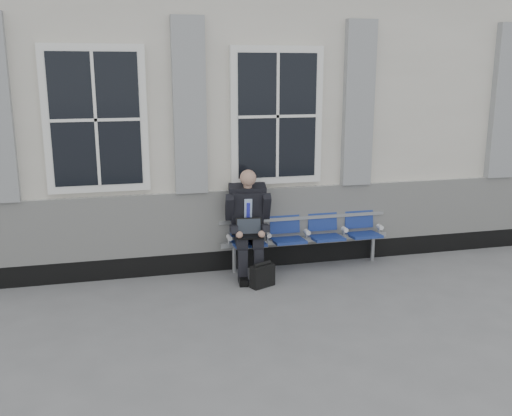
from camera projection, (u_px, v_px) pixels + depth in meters
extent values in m
plane|color=slate|center=(280.00, 304.00, 7.22)|extent=(70.00, 70.00, 0.00)
cube|color=silver|center=(225.00, 116.00, 10.03)|extent=(14.00, 4.00, 4.20)
cube|color=black|center=(253.00, 257.00, 8.58)|extent=(14.00, 0.10, 0.30)
cube|color=silver|center=(253.00, 219.00, 8.43)|extent=(14.00, 0.08, 0.90)
cube|color=gray|center=(189.00, 107.00, 7.81)|extent=(0.45, 0.14, 2.40)
cube|color=gray|center=(358.00, 104.00, 8.40)|extent=(0.45, 0.14, 2.40)
cube|color=gray|center=(505.00, 102.00, 8.99)|extent=(0.45, 0.14, 2.40)
cube|color=white|center=(96.00, 120.00, 7.56)|extent=(1.35, 0.10, 1.95)
cube|color=black|center=(96.00, 120.00, 7.52)|extent=(1.15, 0.02, 1.75)
cube|color=white|center=(276.00, 116.00, 8.16)|extent=(1.35, 0.10, 1.95)
cube|color=black|center=(277.00, 116.00, 8.11)|extent=(1.15, 0.02, 1.75)
cube|color=#9EA0A3|center=(306.00, 240.00, 8.54)|extent=(2.60, 0.07, 0.07)
cube|color=#9EA0A3|center=(304.00, 218.00, 8.58)|extent=(2.60, 0.05, 0.05)
cylinder|color=#9EA0A3|center=(234.00, 260.00, 8.33)|extent=(0.06, 0.06, 0.39)
cylinder|color=#9EA0A3|center=(373.00, 248.00, 8.85)|extent=(0.06, 0.06, 0.39)
cube|color=navy|center=(249.00, 243.00, 8.24)|extent=(0.46, 0.42, 0.07)
cube|color=navy|center=(245.00, 222.00, 8.38)|extent=(0.46, 0.10, 0.40)
cube|color=navy|center=(288.00, 241.00, 8.38)|extent=(0.46, 0.42, 0.07)
cube|color=navy|center=(284.00, 220.00, 8.52)|extent=(0.46, 0.10, 0.40)
cube|color=navy|center=(327.00, 238.00, 8.52)|extent=(0.46, 0.42, 0.07)
cube|color=navy|center=(322.00, 217.00, 8.66)|extent=(0.46, 0.10, 0.40)
cube|color=navy|center=(364.00, 235.00, 8.67)|extent=(0.46, 0.42, 0.07)
cube|color=navy|center=(359.00, 215.00, 8.80)|extent=(0.46, 0.10, 0.40)
cylinder|color=white|center=(229.00, 238.00, 8.18)|extent=(0.07, 0.12, 0.07)
cylinder|color=white|center=(268.00, 235.00, 8.32)|extent=(0.07, 0.12, 0.07)
cylinder|color=white|center=(307.00, 232.00, 8.46)|extent=(0.07, 0.12, 0.07)
cylinder|color=white|center=(345.00, 229.00, 8.60)|extent=(0.07, 0.12, 0.07)
cylinder|color=white|center=(380.00, 227.00, 8.74)|extent=(0.07, 0.12, 0.07)
cube|color=black|center=(243.00, 280.00, 7.91)|extent=(0.16, 0.30, 0.10)
cube|color=black|center=(259.00, 280.00, 7.93)|extent=(0.16, 0.30, 0.10)
cube|color=black|center=(243.00, 265.00, 7.93)|extent=(0.15, 0.16, 0.47)
cube|color=black|center=(258.00, 265.00, 7.95)|extent=(0.15, 0.16, 0.47)
cube|color=black|center=(241.00, 240.00, 8.09)|extent=(0.22, 0.51, 0.15)
cube|color=black|center=(256.00, 239.00, 8.11)|extent=(0.22, 0.51, 0.15)
cube|color=black|center=(247.00, 211.00, 8.23)|extent=(0.51, 0.43, 0.69)
cube|color=#BCD5F7|center=(248.00, 212.00, 8.10)|extent=(0.12, 0.12, 0.39)
cube|color=#2B2EC9|center=(248.00, 213.00, 8.09)|extent=(0.06, 0.09, 0.33)
cube|color=black|center=(247.00, 189.00, 8.12)|extent=(0.56, 0.33, 0.16)
cylinder|color=tan|center=(248.00, 185.00, 8.05)|extent=(0.12, 0.12, 0.11)
sphere|color=tan|center=(248.00, 178.00, 7.96)|extent=(0.23, 0.23, 0.23)
cube|color=black|center=(229.00, 207.00, 8.07)|extent=(0.15, 0.32, 0.41)
cube|color=black|center=(266.00, 206.00, 8.13)|extent=(0.15, 0.32, 0.41)
cube|color=black|center=(234.00, 229.00, 7.95)|extent=(0.14, 0.35, 0.15)
cube|color=black|center=(265.00, 228.00, 8.00)|extent=(0.14, 0.35, 0.15)
sphere|color=tan|center=(239.00, 235.00, 7.82)|extent=(0.10, 0.10, 0.10)
sphere|color=tan|center=(262.00, 234.00, 7.85)|extent=(0.10, 0.10, 0.10)
cube|color=black|center=(250.00, 236.00, 7.93)|extent=(0.39, 0.30, 0.02)
cube|color=black|center=(249.00, 226.00, 8.03)|extent=(0.37, 0.14, 0.23)
cube|color=black|center=(249.00, 226.00, 8.02)|extent=(0.34, 0.12, 0.20)
cube|color=black|center=(262.00, 276.00, 7.78)|extent=(0.37, 0.27, 0.31)
cylinder|color=black|center=(262.00, 264.00, 7.74)|extent=(0.27, 0.16, 0.05)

